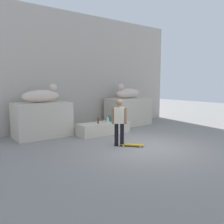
# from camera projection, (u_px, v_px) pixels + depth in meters

# --- Properties ---
(ground_plane) EXTENTS (40.00, 40.00, 0.00)m
(ground_plane) POSITION_uv_depth(u_px,v_px,m) (146.00, 147.00, 8.25)
(ground_plane) COLOR gray
(facade_wall) EXTENTS (11.80, 0.60, 5.64)m
(facade_wall) POSITION_uv_depth(u_px,v_px,m) (77.00, 72.00, 11.94)
(facade_wall) COLOR #B9AFA2
(facade_wall) RESTS_ON ground_plane
(pedestal_left) EXTENTS (2.24, 1.34, 1.44)m
(pedestal_left) POSITION_uv_depth(u_px,v_px,m) (42.00, 120.00, 9.79)
(pedestal_left) COLOR beige
(pedestal_left) RESTS_ON ground_plane
(pedestal_right) EXTENTS (2.24, 1.34, 1.44)m
(pedestal_right) POSITION_uv_depth(u_px,v_px,m) (128.00, 112.00, 12.55)
(pedestal_right) COLOR beige
(pedestal_right) RESTS_ON ground_plane
(statue_reclining_left) EXTENTS (1.64, 0.68, 0.78)m
(statue_reclining_left) POSITION_uv_depth(u_px,v_px,m) (42.00, 96.00, 9.69)
(statue_reclining_left) COLOR beige
(statue_reclining_left) RESTS_ON pedestal_left
(statue_reclining_right) EXTENTS (1.64, 0.67, 0.78)m
(statue_reclining_right) POSITION_uv_depth(u_px,v_px,m) (128.00, 93.00, 12.41)
(statue_reclining_right) COLOR beige
(statue_reclining_right) RESTS_ON pedestal_right
(ledge_block) EXTENTS (2.37, 0.80, 0.52)m
(ledge_block) POSITION_uv_depth(u_px,v_px,m) (104.00, 128.00, 10.33)
(ledge_block) COLOR beige
(ledge_block) RESTS_ON ground_plane
(skater) EXTENTS (0.42, 0.39, 1.67)m
(skater) POSITION_uv_depth(u_px,v_px,m) (119.00, 121.00, 8.28)
(skater) COLOR black
(skater) RESTS_ON ground_plane
(skateboard) EXTENTS (0.68, 0.73, 0.08)m
(skateboard) POSITION_uv_depth(u_px,v_px,m) (132.00, 145.00, 8.32)
(skateboard) COLOR gold
(skateboard) RESTS_ON ground_plane
(bottle_blue) EXTENTS (0.07, 0.07, 0.31)m
(bottle_blue) POSITION_uv_depth(u_px,v_px,m) (109.00, 118.00, 10.59)
(bottle_blue) COLOR #194C99
(bottle_blue) RESTS_ON ledge_block
(bottle_brown) EXTENTS (0.06, 0.06, 0.31)m
(bottle_brown) POSITION_uv_depth(u_px,v_px,m) (98.00, 121.00, 9.96)
(bottle_brown) COLOR #593314
(bottle_brown) RESTS_ON ledge_block
(bottle_clear) EXTENTS (0.08, 0.08, 0.28)m
(bottle_clear) POSITION_uv_depth(u_px,v_px,m) (108.00, 120.00, 10.31)
(bottle_clear) COLOR silver
(bottle_clear) RESTS_ON ledge_block
(bottle_green) EXTENTS (0.08, 0.08, 0.32)m
(bottle_green) POSITION_uv_depth(u_px,v_px,m) (111.00, 119.00, 10.41)
(bottle_green) COLOR #1E722D
(bottle_green) RESTS_ON ledge_block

